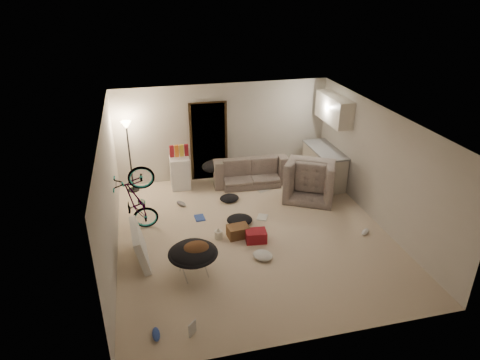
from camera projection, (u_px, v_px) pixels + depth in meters
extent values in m
cube|color=beige|center=(253.00, 234.00, 8.97)|extent=(5.50, 6.00, 0.02)
cube|color=white|center=(255.00, 118.00, 7.88)|extent=(5.50, 6.00, 0.02)
cube|color=beige|center=(223.00, 131.00, 11.06)|extent=(5.50, 0.02, 2.50)
cube|color=beige|center=(312.00, 273.00, 5.78)|extent=(5.50, 0.02, 2.50)
cube|color=beige|center=(109.00, 195.00, 7.84)|extent=(0.02, 6.00, 2.50)
cube|color=beige|center=(380.00, 167.00, 9.01)|extent=(0.02, 6.00, 2.50)
cube|color=black|center=(209.00, 141.00, 11.04)|extent=(0.85, 0.10, 2.04)
cube|color=#302110|center=(209.00, 142.00, 11.02)|extent=(0.97, 0.04, 2.10)
cylinder|color=black|center=(134.00, 190.00, 10.77)|extent=(0.28, 0.28, 0.03)
cylinder|color=black|center=(130.00, 159.00, 10.41)|extent=(0.04, 0.04, 1.70)
cone|color=#FFE0A5|center=(126.00, 125.00, 10.04)|extent=(0.24, 0.24, 0.18)
cube|color=beige|center=(324.00, 166.00, 11.04)|extent=(0.60, 1.50, 0.88)
cube|color=gray|center=(325.00, 150.00, 10.84)|extent=(0.64, 1.54, 0.04)
cube|color=beige|center=(334.00, 109.00, 10.42)|extent=(0.38, 1.40, 0.65)
imported|color=#353C35|center=(249.00, 172.00, 11.11)|extent=(1.92, 0.83, 0.55)
imported|color=#353C35|center=(311.00, 180.00, 10.43)|extent=(1.50, 1.44, 0.75)
imported|color=black|center=(138.00, 214.00, 8.89)|extent=(1.57, 0.70, 0.90)
imported|color=maroon|center=(189.00, 338.00, 6.37)|extent=(0.30, 0.30, 0.02)
cube|color=white|center=(180.00, 173.00, 10.77)|extent=(0.48, 0.48, 0.81)
cube|color=maroon|center=(172.00, 151.00, 10.47)|extent=(0.11, 0.08, 0.30)
cube|color=orange|center=(177.00, 151.00, 10.50)|extent=(0.10, 0.07, 0.30)
cube|color=gold|center=(182.00, 150.00, 10.52)|extent=(0.10, 0.08, 0.30)
cube|color=maroon|center=(186.00, 150.00, 10.55)|extent=(0.11, 0.08, 0.30)
cylinder|color=silver|center=(194.00, 265.00, 7.65)|extent=(0.59, 0.59, 0.41)
ellipsoid|color=black|center=(193.00, 253.00, 7.54)|extent=(0.83, 0.83, 0.35)
torus|color=black|center=(193.00, 253.00, 7.54)|extent=(0.89, 0.89, 0.06)
ellipsoid|color=#56341D|center=(196.00, 249.00, 7.48)|extent=(0.54, 0.47, 0.22)
ellipsoid|color=black|center=(213.00, 166.00, 10.79)|extent=(0.63, 0.55, 0.28)
cube|color=silver|center=(140.00, 245.00, 7.97)|extent=(0.33, 1.07, 0.71)
cube|color=brown|center=(238.00, 231.00, 8.81)|extent=(0.46, 0.35, 0.25)
cube|color=maroon|center=(256.00, 236.00, 8.66)|extent=(0.44, 0.35, 0.24)
cylinder|color=beige|center=(219.00, 235.00, 8.77)|extent=(0.17, 0.17, 0.17)
cone|color=beige|center=(218.00, 230.00, 8.72)|extent=(0.10, 0.10, 0.07)
cube|color=beige|center=(261.00, 186.00, 10.98)|extent=(0.64, 0.73, 0.01)
cube|color=#2F4DAC|center=(200.00, 218.00, 9.52)|extent=(0.23, 0.30, 0.03)
cube|color=silver|center=(262.00, 217.00, 9.55)|extent=(0.32, 0.35, 0.03)
ellipsoid|color=#2F4DAC|center=(224.00, 181.00, 11.16)|extent=(0.27, 0.12, 0.10)
ellipsoid|color=slate|center=(181.00, 204.00, 10.03)|extent=(0.27, 0.31, 0.11)
ellipsoid|color=#2F4DAC|center=(156.00, 334.00, 6.37)|extent=(0.12, 0.29, 0.10)
ellipsoid|color=slate|center=(207.00, 252.00, 8.29)|extent=(0.25, 0.12, 0.09)
ellipsoid|color=white|center=(365.00, 232.00, 8.93)|extent=(0.29, 0.26, 0.10)
ellipsoid|color=black|center=(240.00, 220.00, 9.30)|extent=(0.64, 0.57, 0.18)
ellipsoid|color=black|center=(229.00, 198.00, 10.24)|extent=(0.53, 0.48, 0.14)
ellipsoid|color=silver|center=(263.00, 255.00, 8.16)|extent=(0.52, 0.52, 0.12)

